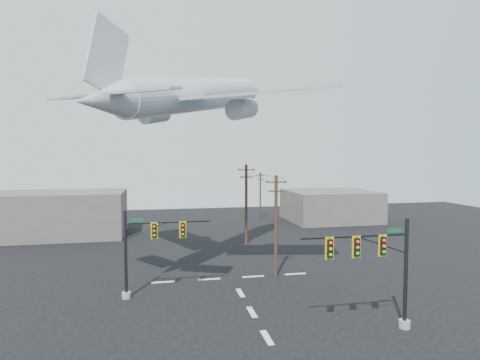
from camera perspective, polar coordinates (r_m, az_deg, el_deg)
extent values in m
plane|color=black|center=(25.91, 3.87, -21.47)|extent=(120.00, 120.00, 0.00)
cube|color=silver|center=(25.90, 3.87, -21.45)|extent=(0.40, 2.00, 0.01)
cube|color=silver|center=(29.46, 1.69, -18.26)|extent=(0.40, 2.00, 0.01)
cube|color=silver|center=(33.12, 0.05, -15.75)|extent=(0.40, 2.00, 0.01)
cube|color=silver|center=(36.32, -10.88, -14.06)|extent=(2.00, 0.40, 0.01)
cube|color=silver|center=(36.57, -4.41, -13.89)|extent=(2.00, 0.40, 0.01)
cube|color=silver|center=(37.25, 1.88, -13.55)|extent=(2.00, 0.40, 0.01)
cube|color=silver|center=(38.33, 7.86, -13.08)|extent=(2.00, 0.40, 0.01)
cylinder|color=gray|center=(28.94, 22.35, -18.43)|extent=(0.70, 0.70, 0.50)
cylinder|color=black|center=(27.90, 22.51, -12.17)|extent=(0.24, 0.24, 7.05)
cylinder|color=black|center=(25.57, 16.10, -7.67)|extent=(6.97, 0.16, 0.16)
cylinder|color=black|center=(26.53, 19.45, -8.66)|extent=(3.69, 0.08, 0.08)
cube|color=black|center=(26.41, 19.62, -8.79)|extent=(0.34, 0.30, 1.11)
cube|color=gold|center=(26.42, 19.60, -8.78)|extent=(0.55, 0.04, 1.36)
sphere|color=#FC370E|center=(26.19, 19.83, -8.11)|extent=(0.20, 0.20, 0.20)
sphere|color=orange|center=(26.26, 19.81, -8.86)|extent=(0.20, 0.20, 0.20)
sphere|color=#0BB717|center=(26.34, 19.80, -9.61)|extent=(0.20, 0.20, 0.20)
cube|color=black|center=(25.56, 16.23, -9.13)|extent=(0.34, 0.30, 1.11)
cube|color=gold|center=(25.58, 16.21, -9.12)|extent=(0.55, 0.04, 1.36)
sphere|color=#FC370E|center=(25.34, 16.43, -8.43)|extent=(0.20, 0.20, 0.20)
sphere|color=orange|center=(25.42, 16.41, -9.21)|extent=(0.20, 0.20, 0.20)
sphere|color=#0BB717|center=(25.50, 16.40, -9.98)|extent=(0.20, 0.20, 0.20)
cube|color=black|center=(24.82, 12.62, -9.46)|extent=(0.34, 0.30, 1.11)
cube|color=gold|center=(24.83, 12.60, -9.45)|extent=(0.55, 0.04, 1.36)
sphere|color=#FC370E|center=(24.59, 12.79, -8.74)|extent=(0.20, 0.20, 0.20)
sphere|color=orange|center=(24.66, 12.78, -9.54)|extent=(0.20, 0.20, 0.20)
sphere|color=#0BB717|center=(24.74, 12.77, -10.33)|extent=(0.20, 0.20, 0.20)
cube|color=#0B5222|center=(26.75, 21.10, -6.73)|extent=(0.96, 0.04, 0.26)
cylinder|color=gray|center=(33.10, -15.86, -15.48)|extent=(0.68, 0.68, 0.48)
cylinder|color=black|center=(32.22, -15.95, -10.19)|extent=(0.23, 0.23, 6.76)
cylinder|color=black|center=(31.65, -10.14, -5.89)|extent=(6.48, 0.15, 0.15)
cylinder|color=black|center=(31.76, -13.07, -6.96)|extent=(3.44, 0.08, 0.08)
cube|color=black|center=(31.61, -12.09, -7.05)|extent=(0.33, 0.29, 1.06)
cube|color=gold|center=(31.63, -12.09, -7.04)|extent=(0.53, 0.04, 1.30)
sphere|color=#FC370E|center=(31.39, -12.10, -6.50)|extent=(0.19, 0.19, 0.19)
sphere|color=orange|center=(31.45, -12.10, -7.11)|extent=(0.19, 0.19, 0.19)
sphere|color=#0BB717|center=(31.51, -12.09, -7.71)|extent=(0.19, 0.19, 0.19)
cube|color=black|center=(31.66, -8.15, -6.99)|extent=(0.33, 0.29, 1.06)
cube|color=gold|center=(31.68, -8.16, -6.99)|extent=(0.53, 0.04, 1.30)
sphere|color=#FC370E|center=(31.44, -8.14, -6.44)|extent=(0.19, 0.19, 0.19)
sphere|color=orange|center=(31.50, -8.14, -7.05)|extent=(0.19, 0.19, 0.19)
sphere|color=#0BB717|center=(31.56, -8.13, -7.65)|extent=(0.19, 0.19, 0.19)
cube|color=#0B5222|center=(31.59, -14.46, -5.53)|extent=(0.92, 0.04, 0.25)
cylinder|color=#462B1E|center=(36.28, 5.13, -6.58)|extent=(0.31, 0.31, 9.18)
cube|color=#462B1E|center=(35.80, 5.17, -0.30)|extent=(1.80, 0.59, 0.12)
cube|color=#462B1E|center=(35.86, 5.16, -1.60)|extent=(1.41, 0.49, 0.12)
cylinder|color=black|center=(35.78, 3.86, -0.14)|extent=(0.10, 0.10, 0.12)
cylinder|color=black|center=(35.79, 5.17, -0.14)|extent=(0.10, 0.10, 0.12)
cylinder|color=black|center=(35.82, 6.47, -0.15)|extent=(0.10, 0.10, 0.12)
cylinder|color=#462B1E|center=(49.36, 0.89, -3.49)|extent=(0.33, 0.33, 9.84)
cube|color=#462B1E|center=(49.02, 0.90, 1.45)|extent=(1.96, 0.63, 0.13)
cube|color=#462B1E|center=(49.06, 0.89, 0.42)|extent=(1.53, 0.52, 0.13)
cylinder|color=black|center=(49.06, -0.14, 1.58)|extent=(0.11, 0.11, 0.13)
cylinder|color=black|center=(49.02, 0.90, 1.58)|extent=(0.11, 0.11, 0.13)
cylinder|color=black|center=(48.99, 1.93, 1.58)|extent=(0.11, 0.11, 0.13)
cylinder|color=#462B1E|center=(69.27, 2.90, -2.23)|extent=(0.27, 0.27, 8.02)
cube|color=#462B1E|center=(69.01, 2.91, 0.63)|extent=(1.62, 0.48, 0.11)
cube|color=#462B1E|center=(69.05, 2.91, 0.03)|extent=(1.27, 0.40, 0.11)
cylinder|color=black|center=(68.99, 2.31, 0.71)|extent=(0.09, 0.09, 0.11)
cylinder|color=black|center=(69.00, 2.91, 0.71)|extent=(0.09, 0.09, 0.11)
cylinder|color=black|center=(69.02, 3.52, 0.71)|extent=(0.09, 0.09, 0.11)
cylinder|color=black|center=(42.18, 1.58, 0.63)|extent=(0.23, 13.63, 0.03)
cylinder|color=black|center=(58.82, 1.31, 0.92)|extent=(6.83, 18.91, 0.03)
cylinder|color=black|center=(42.59, 3.81, 0.65)|extent=(0.37, 13.63, 0.03)
cylinder|color=black|center=(59.20, 2.83, 0.93)|extent=(6.52, 18.91, 0.03)
cylinder|color=#B2B6BF|center=(37.95, -6.10, 11.99)|extent=(14.61, 17.14, 6.17)
cone|color=#B2B6BF|center=(48.28, 1.67, 12.49)|extent=(5.35, 5.60, 3.72)
cone|color=#B2B6BF|center=(28.78, -19.14, 10.67)|extent=(5.08, 5.37, 3.42)
cube|color=#B2B6BF|center=(41.05, -15.24, 10.54)|extent=(9.34, 13.05, 0.94)
cube|color=#B2B6BF|center=(33.49, 2.71, 12.28)|extent=(13.10, 7.12, 0.94)
cylinder|color=#B2B6BF|center=(40.34, -12.07, 9.14)|extent=(3.41, 3.65, 2.20)
cylinder|color=#B2B6BF|center=(35.12, 0.29, 10.07)|extent=(3.41, 3.65, 2.20)
cube|color=#B2B6BF|center=(29.71, -18.40, 16.34)|extent=(2.84, 3.45, 5.43)
cube|color=#B2B6BF|center=(31.40, -22.45, 10.83)|extent=(4.52, 5.10, 0.51)
cube|color=#B2B6BF|center=(27.08, -13.85, 12.21)|extent=(5.23, 3.85, 0.51)
cube|color=#625D56|center=(59.78, -24.76, -4.44)|extent=(18.00, 10.00, 6.00)
cube|color=#625D56|center=(69.23, 12.70, -3.57)|extent=(14.00, 12.00, 5.00)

